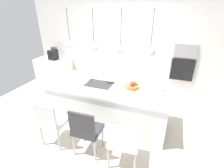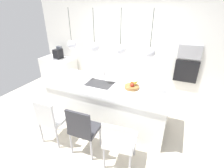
# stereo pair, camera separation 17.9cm
# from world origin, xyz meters

# --- Properties ---
(floor) EXTENTS (6.60, 6.60, 0.00)m
(floor) POSITION_xyz_m (0.00, 0.00, 0.00)
(floor) COLOR beige
(floor) RESTS_ON ground
(back_wall) EXTENTS (6.00, 0.10, 2.60)m
(back_wall) POSITION_xyz_m (0.00, 1.65, 1.30)
(back_wall) COLOR silver
(back_wall) RESTS_ON ground
(kitchen_island) EXTENTS (2.55, 0.99, 0.89)m
(kitchen_island) POSITION_xyz_m (0.00, 0.00, 0.45)
(kitchen_island) COLOR white
(kitchen_island) RESTS_ON ground
(sink_basin) EXTENTS (0.56, 0.40, 0.02)m
(sink_basin) POSITION_xyz_m (-0.19, 0.00, 0.89)
(sink_basin) COLOR #2D2D30
(sink_basin) RESTS_ON kitchen_island
(faucet) EXTENTS (0.02, 0.17, 0.22)m
(faucet) POSITION_xyz_m (-0.19, 0.21, 1.04)
(faucet) COLOR silver
(faucet) RESTS_ON kitchen_island
(fruit_bowl) EXTENTS (0.29, 0.29, 0.15)m
(fruit_bowl) POSITION_xyz_m (0.50, 0.07, 0.94)
(fruit_bowl) COLOR #9E6B38
(fruit_bowl) RESTS_ON kitchen_island
(side_counter) EXTENTS (1.10, 0.60, 0.83)m
(side_counter) POSITION_xyz_m (-2.40, 1.28, 0.42)
(side_counter) COLOR white
(side_counter) RESTS_ON ground
(coffee_machine) EXTENTS (0.20, 0.35, 0.38)m
(coffee_machine) POSITION_xyz_m (-2.35, 1.28, 0.99)
(coffee_machine) COLOR black
(coffee_machine) RESTS_ON side_counter
(microwave) EXTENTS (0.54, 0.08, 0.34)m
(microwave) POSITION_xyz_m (1.46, 1.58, 1.37)
(microwave) COLOR #9E9EA3
(microwave) RESTS_ON back_wall
(oven) EXTENTS (0.56, 0.08, 0.56)m
(oven) POSITION_xyz_m (1.46, 1.58, 0.87)
(oven) COLOR black
(oven) RESTS_ON back_wall
(chair_near) EXTENTS (0.44, 0.43, 0.92)m
(chair_near) POSITION_xyz_m (-0.69, -0.98, 0.52)
(chair_near) COLOR silver
(chair_near) RESTS_ON ground
(chair_middle) EXTENTS (0.47, 0.42, 0.93)m
(chair_middle) POSITION_xyz_m (-0.00, -0.97, 0.53)
(chair_middle) COLOR #333338
(chair_middle) RESTS_ON ground
(chair_far) EXTENTS (0.52, 0.50, 0.90)m
(chair_far) POSITION_xyz_m (0.65, -0.98, 0.51)
(chair_far) COLOR white
(chair_far) RESTS_ON ground
(pendant_light_left) EXTENTS (0.18, 0.18, 0.78)m
(pendant_light_left) POSITION_xyz_m (-0.80, 0.00, 1.66)
(pendant_light_left) COLOR silver
(pendant_light_center_left) EXTENTS (0.18, 0.18, 0.78)m
(pendant_light_center_left) POSITION_xyz_m (-0.27, 0.00, 1.66)
(pendant_light_center_left) COLOR silver
(pendant_light_center_right) EXTENTS (0.18, 0.18, 0.78)m
(pendant_light_center_right) POSITION_xyz_m (0.27, 0.00, 1.66)
(pendant_light_center_right) COLOR silver
(pendant_light_right) EXTENTS (0.18, 0.18, 0.78)m
(pendant_light_right) POSITION_xyz_m (0.80, 0.00, 1.66)
(pendant_light_right) COLOR silver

